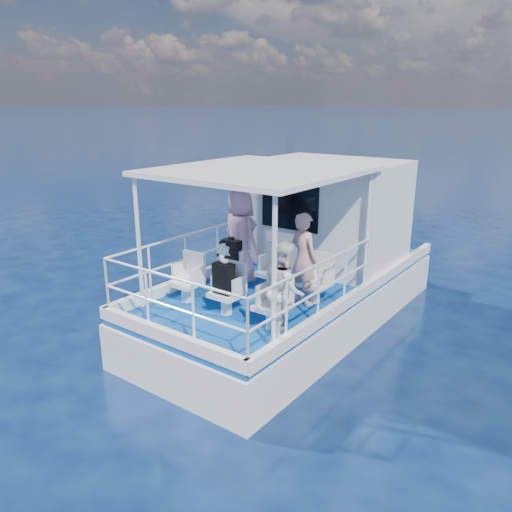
{
  "coord_description": "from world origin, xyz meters",
  "views": [
    {
      "loc": [
        4.89,
        -6.86,
        4.19
      ],
      "look_at": [
        0.08,
        -0.4,
        1.73
      ],
      "focal_mm": 35.0,
      "sensor_mm": 36.0,
      "label": 1
    }
  ],
  "objects_px": {
    "passenger_port_fwd": "(240,236)",
    "backpack_center": "(224,278)",
    "passenger_stbd_aft": "(285,289)",
    "panda": "(224,253)"
  },
  "relations": [
    {
      "from": "passenger_stbd_aft",
      "to": "panda",
      "type": "height_order",
      "value": "passenger_stbd_aft"
    },
    {
      "from": "panda",
      "to": "backpack_center",
      "type": "bearing_deg",
      "value": -104.32
    },
    {
      "from": "panda",
      "to": "passenger_port_fwd",
      "type": "bearing_deg",
      "value": 120.02
    },
    {
      "from": "passenger_port_fwd",
      "to": "panda",
      "type": "height_order",
      "value": "passenger_port_fwd"
    },
    {
      "from": "passenger_port_fwd",
      "to": "backpack_center",
      "type": "distance_m",
      "value": 1.73
    },
    {
      "from": "passenger_port_fwd",
      "to": "panda",
      "type": "bearing_deg",
      "value": 133.68
    },
    {
      "from": "backpack_center",
      "to": "passenger_stbd_aft",
      "type": "bearing_deg",
      "value": -1.2
    },
    {
      "from": "passenger_stbd_aft",
      "to": "backpack_center",
      "type": "xyz_separation_m",
      "value": [
        -1.18,
        0.02,
        -0.09
      ]
    },
    {
      "from": "passenger_stbd_aft",
      "to": "panda",
      "type": "bearing_deg",
      "value": 45.45
    },
    {
      "from": "passenger_stbd_aft",
      "to": "panda",
      "type": "xyz_separation_m",
      "value": [
        -1.17,
        0.05,
        0.33
      ]
    }
  ]
}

